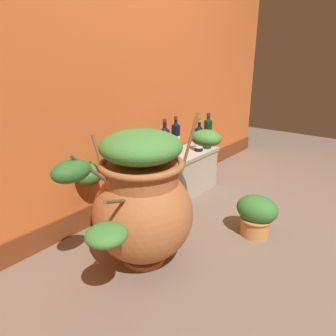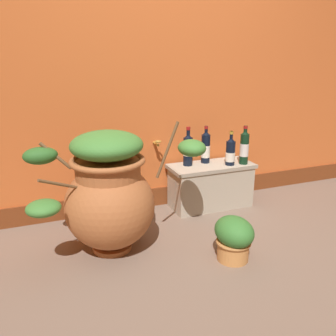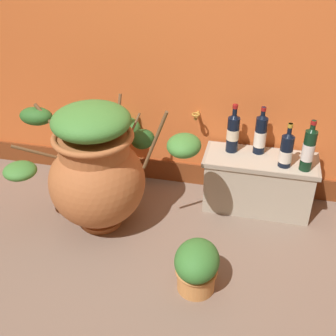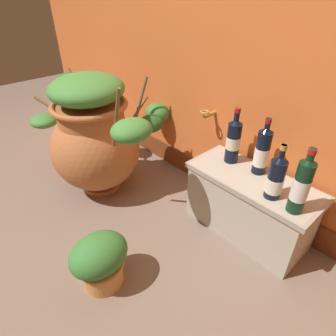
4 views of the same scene
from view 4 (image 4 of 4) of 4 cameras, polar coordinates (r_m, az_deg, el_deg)
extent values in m
plane|color=#7A6656|center=(1.68, -19.19, -18.17)|extent=(7.00, 7.00, 0.00)
cube|color=brown|center=(2.10, 7.79, -1.29)|extent=(4.40, 0.02, 0.16)
cylinder|color=#B28433|center=(1.82, 8.35, 10.55)|extent=(0.02, 0.10, 0.02)
torus|color=#B28433|center=(1.78, 7.37, 11.04)|extent=(0.06, 0.06, 0.01)
cylinder|color=#B26638|center=(2.15, -13.09, -3.10)|extent=(0.26, 0.26, 0.03)
ellipsoid|color=#B26638|center=(1.99, -14.17, 3.78)|extent=(0.59, 0.59, 0.56)
cylinder|color=#B26638|center=(1.88, -15.23, 10.47)|extent=(0.41, 0.41, 0.11)
torus|color=#B26638|center=(1.86, -15.49, 12.04)|extent=(0.48, 0.48, 0.04)
cylinder|color=brown|center=(2.06, -5.66, 12.79)|extent=(0.03, 0.16, 0.35)
ellipsoid|color=#387A33|center=(2.18, -2.12, 10.86)|extent=(0.19, 0.18, 0.15)
cylinder|color=brown|center=(1.88, -5.97, 11.36)|extent=(0.08, 0.13, 0.19)
ellipsoid|color=#235623|center=(1.92, -3.43, 8.85)|extent=(0.15, 0.18, 0.11)
cylinder|color=brown|center=(2.13, -18.27, 15.61)|extent=(0.18, 0.06, 0.18)
ellipsoid|color=#2D6628|center=(2.21, -18.92, 16.28)|extent=(0.21, 0.14, 0.11)
cylinder|color=brown|center=(1.51, -10.31, 9.50)|extent=(0.16, 0.04, 0.37)
ellipsoid|color=#428438|center=(1.37, -7.27, 7.43)|extent=(0.18, 0.21, 0.11)
cylinder|color=brown|center=(2.11, -22.20, 11.08)|extent=(0.24, 0.13, 0.13)
ellipsoid|color=#428438|center=(2.23, -23.53, 8.65)|extent=(0.20, 0.19, 0.09)
ellipsoid|color=#428438|center=(1.83, -15.97, 14.93)|extent=(0.46, 0.46, 0.18)
cube|color=#B2A893|center=(1.71, 15.76, -7.20)|extent=(0.68, 0.30, 0.38)
cube|color=#A09785|center=(1.60, 16.70, -2.47)|extent=(0.72, 0.32, 0.03)
cylinder|color=black|center=(1.38, 24.97, -3.64)|extent=(0.07, 0.07, 0.26)
cone|color=black|center=(1.31, 26.42, 1.32)|extent=(0.07, 0.07, 0.04)
cylinder|color=black|center=(1.30, 26.66, 2.15)|extent=(0.03, 0.03, 0.07)
cylinder|color=maroon|center=(1.29, 26.92, 3.03)|extent=(0.03, 0.03, 0.02)
cylinder|color=silver|center=(1.38, 24.91, -3.85)|extent=(0.07, 0.07, 0.11)
cylinder|color=black|center=(1.59, 18.23, 2.89)|extent=(0.08, 0.08, 0.24)
cone|color=black|center=(1.53, 19.11, 7.22)|extent=(0.08, 0.08, 0.04)
cylinder|color=black|center=(1.52, 19.28, 8.03)|extent=(0.03, 0.03, 0.07)
cylinder|color=maroon|center=(1.51, 19.46, 8.89)|extent=(0.03, 0.03, 0.02)
cylinder|color=white|center=(1.60, 18.10, 2.24)|extent=(0.08, 0.08, 0.10)
cylinder|color=black|center=(1.66, 12.86, 4.89)|extent=(0.08, 0.08, 0.24)
cone|color=black|center=(1.60, 13.45, 9.00)|extent=(0.08, 0.08, 0.04)
cylinder|color=black|center=(1.59, 13.59, 10.02)|extent=(0.03, 0.03, 0.09)
cylinder|color=maroon|center=(1.58, 13.75, 11.12)|extent=(0.03, 0.03, 0.02)
cylinder|color=beige|center=(1.66, 12.88, 5.01)|extent=(0.08, 0.08, 0.07)
cylinder|color=black|center=(1.44, 20.67, -2.17)|extent=(0.08, 0.08, 0.20)
cone|color=black|center=(1.38, 21.59, 1.67)|extent=(0.08, 0.08, 0.04)
cylinder|color=black|center=(1.37, 21.85, 2.72)|extent=(0.03, 0.03, 0.09)
cylinder|color=#B7932D|center=(1.35, 22.12, 3.85)|extent=(0.03, 0.03, 0.02)
cylinder|color=white|center=(1.46, 20.44, -3.12)|extent=(0.08, 0.08, 0.08)
cylinder|color=#D68E4C|center=(1.53, -12.99, -19.54)|extent=(0.20, 0.20, 0.14)
torus|color=#C58346|center=(1.48, -13.27, -18.23)|extent=(0.22, 0.22, 0.02)
ellipsoid|color=#387A33|center=(1.43, -13.67, -16.40)|extent=(0.23, 0.29, 0.18)
camera|label=1|loc=(2.77, -54.03, 19.29)|focal=33.35mm
camera|label=2|loc=(2.38, -78.10, 6.72)|focal=37.39mm
camera|label=3|loc=(1.48, -112.55, 7.52)|focal=45.50mm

